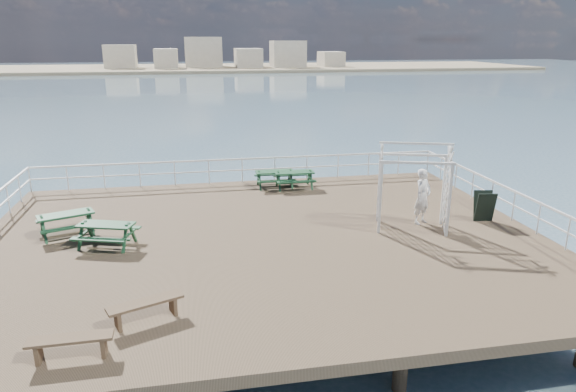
# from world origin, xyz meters

# --- Properties ---
(ground) EXTENTS (18.00, 14.00, 0.30)m
(ground) POSITION_xyz_m (0.00, 0.00, -0.15)
(ground) COLOR brown
(ground) RESTS_ON ground
(sea_backdrop) EXTENTS (300.00, 300.00, 9.20)m
(sea_backdrop) POSITION_xyz_m (12.54, 134.07, -0.51)
(sea_backdrop) COLOR #466876
(sea_backdrop) RESTS_ON ground
(railing) EXTENTS (17.77, 13.76, 1.10)m
(railing) POSITION_xyz_m (-0.07, 2.57, 0.87)
(railing) COLOR silver
(railing) RESTS_ON ground
(picnic_table_a) EXTENTS (2.08, 1.89, 0.83)m
(picnic_table_a) POSITION_xyz_m (-6.28, 1.41, 0.53)
(picnic_table_a) COLOR #163C25
(picnic_table_a) RESTS_ON ground
(picnic_table_b) EXTENTS (1.65, 1.33, 0.80)m
(picnic_table_b) POSITION_xyz_m (1.30, 5.80, 0.51)
(picnic_table_b) COLOR #163C25
(picnic_table_b) RESTS_ON ground
(picnic_table_c) EXTENTS (1.68, 1.35, 0.81)m
(picnic_table_c) POSITION_xyz_m (2.10, 5.51, 0.52)
(picnic_table_c) COLOR #163C25
(picnic_table_c) RESTS_ON ground
(picnic_table_d) EXTENTS (2.03, 1.81, 0.82)m
(picnic_table_d) POSITION_xyz_m (-4.86, 0.18, 0.53)
(picnic_table_d) COLOR #163C25
(picnic_table_d) RESTS_ON ground
(flat_bench_near) EXTENTS (1.72, 1.01, 0.49)m
(flat_bench_near) POSITION_xyz_m (-3.34, -4.60, 0.36)
(flat_bench_near) COLOR brown
(flat_bench_near) RESTS_ON ground
(flat_bench_far) EXTENTS (1.65, 0.42, 0.47)m
(flat_bench_far) POSITION_xyz_m (-4.70, -5.80, 0.35)
(flat_bench_far) COLOR brown
(flat_bench_far) RESTS_ON ground
(trellis_arbor) EXTENTS (2.65, 1.95, 2.94)m
(trellis_arbor) POSITION_xyz_m (5.00, -0.07, 1.31)
(trellis_arbor) COLOR silver
(trellis_arbor) RESTS_ON ground
(sandwich_board) EXTENTS (0.73, 0.59, 1.08)m
(sandwich_board) POSITION_xyz_m (7.80, 0.13, 0.53)
(sandwich_board) COLOR black
(sandwich_board) RESTS_ON ground
(person) EXTENTS (0.84, 0.75, 1.93)m
(person) POSITION_xyz_m (5.55, 0.33, 0.97)
(person) COLOR white
(person) RESTS_ON ground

